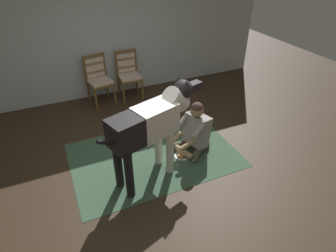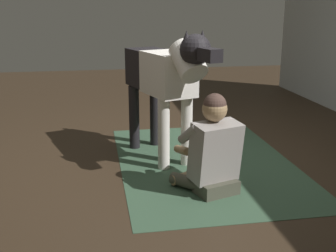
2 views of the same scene
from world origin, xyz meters
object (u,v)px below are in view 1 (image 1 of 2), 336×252
(dining_chair_left_of_pair, at_px, (98,77))
(person_sitting_on_floor, at_px, (195,131))
(large_dog, at_px, (151,124))
(hot_dog_on_plate, at_px, (182,155))
(dining_chair_right_of_pair, at_px, (128,72))

(dining_chair_left_of_pair, relative_size, person_sitting_on_floor, 1.13)
(dining_chair_left_of_pair, height_order, large_dog, large_dog)
(dining_chair_left_of_pair, xyz_separation_m, large_dog, (0.19, -2.58, 0.33))
(dining_chair_left_of_pair, xyz_separation_m, hot_dog_on_plate, (0.76, -2.40, -0.52))
(hot_dog_on_plate, bearing_deg, dining_chair_right_of_pair, 92.67)
(dining_chair_left_of_pair, relative_size, dining_chair_right_of_pair, 1.00)
(dining_chair_left_of_pair, distance_m, person_sitting_on_floor, 2.53)
(dining_chair_left_of_pair, height_order, hot_dog_on_plate, dining_chair_left_of_pair)
(hot_dog_on_plate, bearing_deg, large_dog, -161.97)
(dining_chair_left_of_pair, relative_size, large_dog, 0.60)
(dining_chair_left_of_pair, height_order, person_sitting_on_floor, dining_chair_left_of_pair)
(person_sitting_on_floor, height_order, large_dog, large_dog)
(large_dog, distance_m, hot_dog_on_plate, 1.04)
(large_dog, relative_size, hot_dog_on_plate, 6.47)
(person_sitting_on_floor, bearing_deg, dining_chair_right_of_pair, 98.87)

